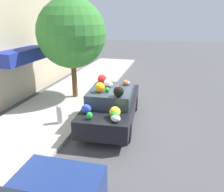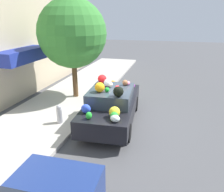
{
  "view_description": "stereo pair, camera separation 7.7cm",
  "coord_description": "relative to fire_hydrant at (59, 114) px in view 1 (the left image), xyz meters",
  "views": [
    {
      "loc": [
        -7.26,
        -1.85,
        3.79
      ],
      "look_at": [
        0.0,
        0.05,
        1.04
      ],
      "focal_mm": 35.0,
      "sensor_mm": 36.0,
      "label": 1
    },
    {
      "loc": [
        -7.24,
        -1.92,
        3.79
      ],
      "look_at": [
        0.0,
        0.05,
        1.04
      ],
      "focal_mm": 35.0,
      "sensor_mm": 36.0,
      "label": 2
    }
  ],
  "objects": [
    {
      "name": "art_car",
      "position": [
        0.77,
        -1.75,
        0.26
      ],
      "size": [
        4.15,
        1.94,
        1.71
      ],
      "rotation": [
        0.0,
        0.0,
        0.07
      ],
      "color": "black",
      "rests_on": "ground"
    },
    {
      "name": "street_tree",
      "position": [
        2.77,
        0.61,
        2.59
      ],
      "size": [
        3.05,
        3.05,
        4.47
      ],
      "color": "brown",
      "rests_on": "sidewalk_curb"
    },
    {
      "name": "sidewalk_curb",
      "position": [
        0.83,
        0.91,
        -0.41
      ],
      "size": [
        24.0,
        3.2,
        0.13
      ],
      "color": "#B2ADA3",
      "rests_on": "ground"
    },
    {
      "name": "fire_hydrant",
      "position": [
        0.0,
        0.0,
        0.0
      ],
      "size": [
        0.2,
        0.2,
        0.7
      ],
      "color": "#B2B2B7",
      "rests_on": "sidewalk_curb"
    },
    {
      "name": "ground_plane",
      "position": [
        0.83,
        -1.79,
        -0.47
      ],
      "size": [
        60.0,
        60.0,
        0.0
      ],
      "primitive_type": "plane",
      "color": "#4C4C4F"
    }
  ]
}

